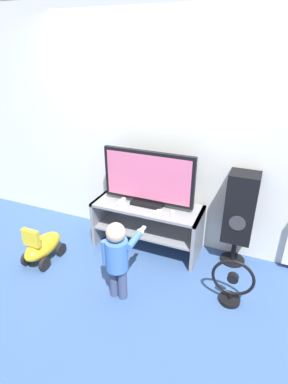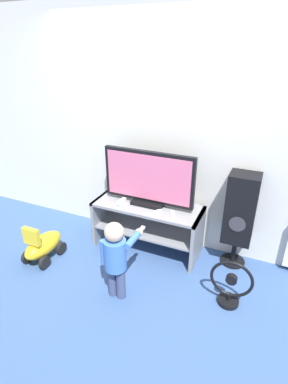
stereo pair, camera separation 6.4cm
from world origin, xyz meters
name	(u,v)px [view 1 (the left image)]	position (x,y,z in m)	size (l,w,h in m)	color
ground_plane	(139,259)	(0.00, 0.00, 0.00)	(16.00, 16.00, 0.00)	#38568C
wall_back	(159,133)	(0.00, 0.56, 1.30)	(10.00, 0.06, 2.60)	silver
tv_stand	(147,220)	(0.00, 0.24, 0.37)	(1.21, 0.48, 0.57)	gray
television	(148,179)	(0.00, 0.26, 0.87)	(1.02, 0.20, 0.61)	black
game_console	(121,203)	(-0.27, 0.13, 0.59)	(0.04, 0.16, 0.05)	white
remote_primary	(173,214)	(0.33, 0.13, 0.58)	(0.08, 0.13, 0.03)	white
remote_secondary	(157,212)	(0.16, 0.11, 0.58)	(0.08, 0.13, 0.03)	white
child	(118,255)	(0.05, -0.57, 0.47)	(0.30, 0.46, 0.80)	#3F4C72
speaker_tower	(240,210)	(0.97, 0.38, 0.65)	(0.29, 0.27, 1.04)	black
floor_fan	(232,284)	(1.03, -0.25, 0.21)	(0.38, 0.20, 0.47)	black
ride_on_toy	(42,247)	(-0.97, -0.42, 0.18)	(0.28, 0.51, 0.46)	gold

